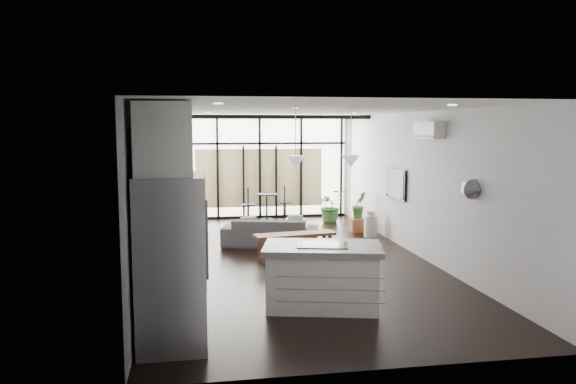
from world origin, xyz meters
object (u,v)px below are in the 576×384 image
object	(u,v)px
island	(322,276)
pouf	(296,227)
sofa	(270,227)
milk_can	(371,224)
fridge	(171,261)
tv	(396,184)
console_bench	(295,246)

from	to	relation	value
island	pouf	xyz separation A→B (m)	(0.58, 5.17, -0.25)
sofa	milk_can	xyz separation A→B (m)	(2.40, 0.55, -0.09)
fridge	tv	xyz separation A→B (m)	(4.54, 4.95, 0.31)
console_bench	milk_can	bearing A→B (deg)	31.88
island	pouf	world-z (taller)	island
fridge	sofa	size ratio (longest dim) A/B	0.99
milk_can	sofa	bearing A→B (deg)	-167.12
pouf	tv	bearing A→B (deg)	-32.64
fridge	console_bench	distance (m)	4.52
pouf	tv	world-z (taller)	tv
sofa	tv	xyz separation A→B (m)	(2.68, -0.25, 0.91)
tv	sofa	bearing A→B (deg)	174.64
sofa	console_bench	distance (m)	1.33
fridge	pouf	bearing A→B (deg)	67.35
sofa	pouf	xyz separation A→B (m)	(0.73, 1.00, -0.20)
tv	console_bench	bearing A→B (deg)	-156.43
milk_can	tv	bearing A→B (deg)	-70.64
fridge	milk_can	distance (m)	7.19
island	fridge	distance (m)	2.32
tv	milk_can	bearing A→B (deg)	109.36
island	pouf	size ratio (longest dim) A/B	3.33
sofa	console_bench	xyz separation A→B (m)	(0.29, -1.29, -0.14)
console_bench	tv	world-z (taller)	tv
island	fridge	xyz separation A→B (m)	(-2.01, -1.03, 0.55)
island	fridge	world-z (taller)	fridge
console_bench	tv	bearing A→B (deg)	14.27
milk_can	pouf	bearing A→B (deg)	164.96
island	tv	xyz separation A→B (m)	(2.53, 3.92, 0.86)
island	tv	distance (m)	4.74
sofa	pouf	world-z (taller)	sofa
sofa	pouf	distance (m)	1.25
fridge	milk_can	bearing A→B (deg)	53.50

